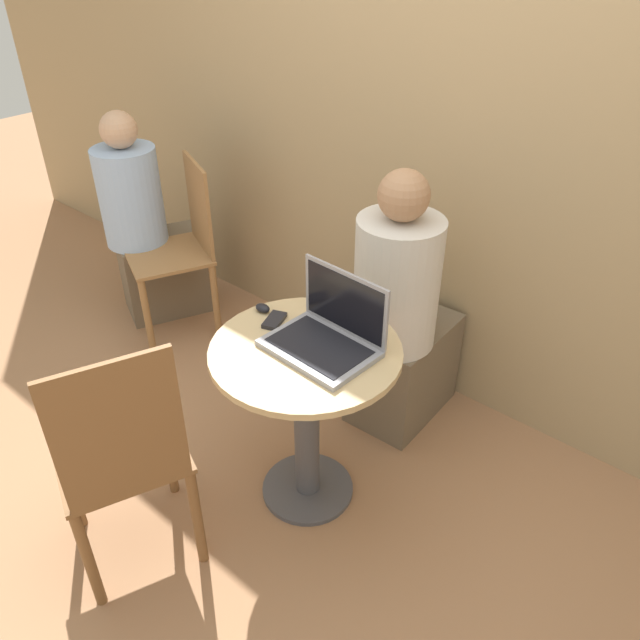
% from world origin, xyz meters
% --- Properties ---
extents(ground_plane, '(12.00, 12.00, 0.00)m').
position_xyz_m(ground_plane, '(0.00, 0.00, 0.00)').
color(ground_plane, '#9E704C').
extents(back_wall, '(7.00, 0.05, 2.60)m').
position_xyz_m(back_wall, '(0.00, 0.94, 1.30)').
color(back_wall, tan).
rests_on(back_wall, ground_plane).
extents(round_table, '(0.66, 0.66, 0.70)m').
position_xyz_m(round_table, '(0.00, 0.00, 0.49)').
color(round_table, '#4C4C51').
rests_on(round_table, ground_plane).
extents(laptop, '(0.38, 0.28, 0.25)m').
position_xyz_m(laptop, '(0.05, 0.06, 0.75)').
color(laptop, gray).
rests_on(laptop, round_table).
extents(cell_phone, '(0.09, 0.12, 0.02)m').
position_xyz_m(cell_phone, '(-0.19, 0.05, 0.71)').
color(cell_phone, black).
rests_on(cell_phone, round_table).
extents(computer_mouse, '(0.06, 0.04, 0.03)m').
position_xyz_m(computer_mouse, '(-0.27, 0.07, 0.72)').
color(computer_mouse, black).
rests_on(computer_mouse, round_table).
extents(chair_empty, '(0.52, 0.52, 0.95)m').
position_xyz_m(chair_empty, '(-0.24, -0.60, 0.49)').
color(chair_empty, brown).
rests_on(chair_empty, ground_plane).
extents(person_seated, '(0.34, 0.53, 1.18)m').
position_xyz_m(person_seated, '(0.01, 0.59, 0.49)').
color(person_seated, brown).
rests_on(person_seated, ground_plane).
extents(chair_background, '(0.53, 0.53, 0.92)m').
position_xyz_m(chair_background, '(-1.28, 0.47, 0.47)').
color(chair_background, '#9E7042').
rests_on(chair_background, ground_plane).
extents(person_background, '(0.46, 0.53, 1.14)m').
position_xyz_m(person_background, '(-1.54, 0.46, 0.47)').
color(person_background, brown).
rests_on(person_background, ground_plane).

